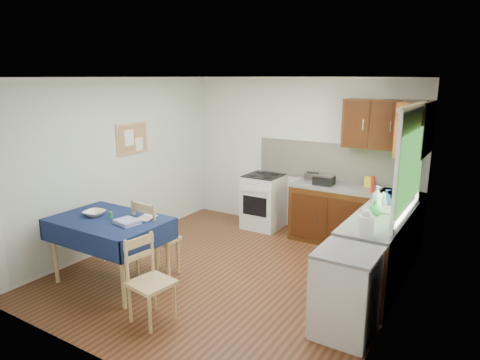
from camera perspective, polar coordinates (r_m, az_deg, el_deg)
The scene contains 33 objects.
floor at distance 5.74m, azimuth -1.24°, elevation -12.30°, with size 4.20×4.20×0.00m, color #432012.
ceiling at distance 5.17m, azimuth -1.39°, elevation 13.52°, with size 4.00×4.20×0.02m, color white.
wall_back at distance 7.13m, azimuth 7.93°, elevation 3.28°, with size 4.00×0.02×2.50m, color silver.
wall_front at distance 3.81m, azimuth -18.90°, elevation -6.37°, with size 4.00×0.02×2.50m, color silver.
wall_left at distance 6.60m, azimuth -16.05°, elevation 2.06°, with size 0.02×4.20×2.50m, color silver.
wall_right at distance 4.58m, azimuth 20.19°, elevation -3.15°, with size 0.02×4.20×2.50m, color silver.
base_cabinets at distance 6.14m, azimuth 16.13°, elevation -6.76°, with size 1.90×2.30×0.86m.
worktop_back at distance 6.58m, azimuth 15.12°, elevation -1.21°, with size 1.90×0.60×0.04m, color slate.
worktop_right at distance 5.36m, azimuth 18.19°, elevation -4.78°, with size 0.60×1.70×0.04m, color slate.
worktop_corner at distance 6.44m, azimuth 20.65°, elevation -1.95°, with size 0.60×0.60×0.04m, color slate.
splashback at distance 6.90m, azimuth 12.80°, elevation 2.30°, with size 2.70×0.02×0.60m, color beige.
upper_cabinets at distance 6.30m, azimuth 19.82°, elevation 6.80°, with size 1.20×0.85×0.70m.
stove at distance 7.26m, azimuth 3.15°, elevation -2.84°, with size 0.60×0.61×0.92m.
window at distance 5.17m, azimuth 21.86°, elevation 3.10°, with size 0.04×1.48×1.26m.
fridge at distance 4.45m, azimuth 13.91°, elevation -14.45°, with size 0.58×0.60×0.89m.
corkboard at distance 6.73m, azimuth -14.18°, elevation 5.40°, with size 0.04×0.62×0.47m.
dining_table at distance 5.46m, azimuth -17.03°, elevation -5.99°, with size 1.38×0.93×0.84m.
chair_far at distance 5.55m, azimuth -11.44°, elevation -7.37°, with size 0.49×0.49×1.03m.
chair_near at distance 4.64m, azimuth -12.13°, elevation -12.60°, with size 0.45×0.45×0.91m.
toaster at distance 6.72m, azimuth 9.67°, elevation 0.25°, with size 0.23×0.14×0.18m.
sandwich_press at distance 6.66m, azimuth 11.14°, elevation 0.08°, with size 0.29×0.25×0.17m.
sauce_bottle at distance 6.38m, azimuth 17.25°, elevation -0.54°, with size 0.05×0.05×0.24m, color red.
yellow_packet at distance 6.68m, azimuth 16.79°, elevation -0.23°, with size 0.12×0.08×0.16m, color yellow.
dish_rack at distance 5.59m, azimuth 18.35°, elevation -3.56°, with size 0.42×0.32×0.20m.
kettle at distance 4.61m, azimuth 16.43°, elevation -5.64°, with size 0.17×0.17×0.29m.
cup at distance 6.31m, azimuth 20.53°, elevation -1.63°, with size 0.12×0.12×0.09m, color white.
soap_bottle_a at distance 5.45m, azimuth 17.79°, elevation -2.44°, with size 0.12×0.13×0.32m, color silver.
soap_bottle_b at distance 5.79m, azimuth 18.90°, elevation -2.20°, with size 0.09×0.10×0.21m, color #1B41A2.
soap_bottle_c at distance 5.34m, azimuth 17.56°, elevation -3.55°, with size 0.14×0.14×0.18m, color #238231.
plate_bowl at distance 5.59m, azimuth -18.84°, elevation -4.21°, with size 0.25×0.25×0.06m, color #F8F0CB.
book at distance 5.35m, azimuth -13.22°, elevation -4.83°, with size 0.18×0.25×0.02m, color white.
spice_jar at distance 5.42m, azimuth -16.85°, elevation -4.48°, with size 0.04×0.04×0.08m, color green.
tea_towel at distance 5.17m, azimuth -14.81°, elevation -5.42°, with size 0.27×0.21×0.05m, color navy.
Camera 1 is at (2.82, -4.33, 2.49)m, focal length 32.00 mm.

